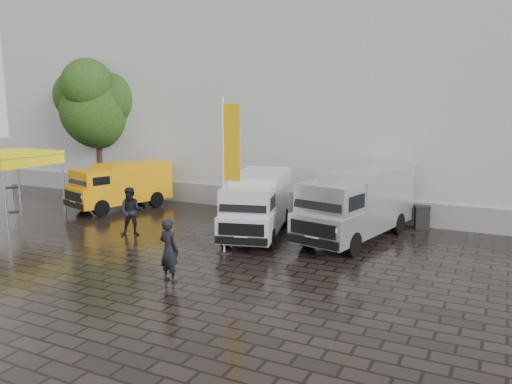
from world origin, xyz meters
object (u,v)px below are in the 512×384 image
person_tent (131,211)px  person_front (169,250)px  cocktail_table (13,200)px  flagpole (228,168)px  wheelie_bin (422,217)px  van_white (257,206)px  van_yellow (121,186)px  canopy_tent (9,156)px  van_silver (356,206)px

person_tent → person_front: bearing=-69.1°
cocktail_table → person_tent: bearing=-5.7°
flagpole → person_front: flagpole is taller
wheelie_bin → van_white: bearing=-160.7°
cocktail_table → wheelie_bin: bearing=16.7°
cocktail_table → wheelie_bin: size_ratio=1.24×
van_white → person_front: van_white is taller
van_white → person_front: bearing=-105.3°
van_white → person_tent: (-4.33, -2.06, -0.25)m
person_front → person_tent: bearing=-28.8°
van_yellow → cocktail_table: size_ratio=4.03×
wheelie_bin → person_tent: person_tent is taller
wheelie_bin → person_tent: bearing=-165.2°
flagpole → person_front: size_ratio=2.83×
person_front → flagpole: bearing=-83.4°
van_white → person_tent: 4.80m
van_yellow → van_white: 8.18m
van_white → cocktail_table: 12.12m
van_yellow → person_tent: 5.15m
canopy_tent → person_front: (11.38, -3.75, -1.77)m
canopy_tent → wheelie_bin: 17.89m
person_front → person_tent: size_ratio=0.99×
wheelie_bin → person_tent: 11.47m
person_tent → van_yellow: bearing=105.8°
van_silver → person_tent: size_ratio=3.21×
van_yellow → van_white: size_ratio=0.87×
van_silver → wheelie_bin: size_ratio=6.28×
van_white → person_front: size_ratio=2.95×
van_yellow → cocktail_table: 4.91m
van_yellow → canopy_tent: canopy_tent is taller
van_white → canopy_tent: size_ratio=1.67×
flagpole → wheelie_bin: bearing=51.0°
van_yellow → van_silver: 11.55m
van_white → van_silver: bearing=1.9°
wheelie_bin → person_front: size_ratio=0.51×
wheelie_bin → canopy_tent: bearing=-177.9°
cocktail_table → wheelie_bin: 18.23m
van_silver → canopy_tent: (-14.87, -2.88, 1.40)m
cocktail_table → van_white: bearing=6.1°
canopy_tent → flagpole: size_ratio=0.62×
van_yellow → person_front: size_ratio=2.57×
van_silver → wheelie_bin: bearing=68.1°
canopy_tent → wheelie_bin: (16.79, 5.76, -2.21)m
van_silver → person_front: van_silver is taller
van_silver → person_tent: (-7.83, -3.14, -0.36)m
flagpole → cocktail_table: flagpole is taller
canopy_tent → wheelie_bin: canopy_tent is taller
flagpole → van_silver: bearing=47.3°
flagpole → person_front: bearing=-93.5°
van_yellow → van_white: bearing=6.8°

